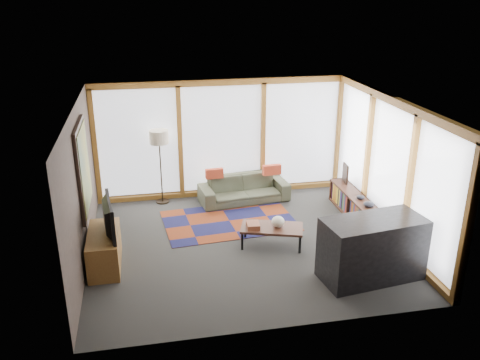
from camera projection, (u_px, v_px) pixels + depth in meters
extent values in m
plane|color=#292826|center=(244.00, 244.00, 9.30)|extent=(5.50, 5.50, 0.00)
cube|color=#3B312C|center=(81.00, 189.00, 8.34)|extent=(0.04, 5.00, 2.60)
cube|color=#3B312C|center=(283.00, 245.00, 6.55)|extent=(5.50, 0.04, 2.60)
cube|color=silver|center=(245.00, 104.00, 8.37)|extent=(5.50, 5.00, 0.04)
cube|color=white|center=(222.00, 138.00, 11.10)|extent=(5.30, 0.02, 2.35)
cube|color=white|center=(389.00, 167.00, 9.32)|extent=(0.02, 4.80, 2.35)
cube|color=black|center=(83.00, 168.00, 8.53)|extent=(0.05, 1.35, 1.55)
cube|color=gold|center=(85.00, 168.00, 8.54)|extent=(0.02, 1.20, 1.40)
cube|color=maroon|center=(229.00, 221.00, 10.19)|extent=(2.70, 1.87, 0.01)
imported|color=#373D2C|center=(244.00, 189.00, 11.06)|extent=(2.00, 0.97, 0.56)
cube|color=#B03B22|center=(214.00, 173.00, 10.85)|extent=(0.39, 0.14, 0.21)
cube|color=#B03B22|center=(272.00, 170.00, 11.05)|extent=(0.41, 0.15, 0.22)
cube|color=brown|center=(253.00, 225.00, 9.07)|extent=(0.25, 0.30, 0.09)
ellipsoid|color=silver|center=(278.00, 222.00, 9.09)|extent=(0.24, 0.24, 0.20)
ellipsoid|color=black|center=(369.00, 204.00, 9.64)|extent=(0.25, 0.25, 0.10)
ellipsoid|color=black|center=(360.00, 197.00, 9.99)|extent=(0.19, 0.19, 0.08)
cube|color=black|center=(345.00, 173.00, 10.80)|extent=(0.06, 0.31, 0.40)
cube|color=brown|center=(104.00, 249.00, 8.48)|extent=(0.50, 1.20, 0.60)
imported|color=black|center=(104.00, 217.00, 8.25)|extent=(0.26, 1.04, 0.60)
cube|color=black|center=(372.00, 249.00, 8.07)|extent=(1.70, 0.97, 1.02)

